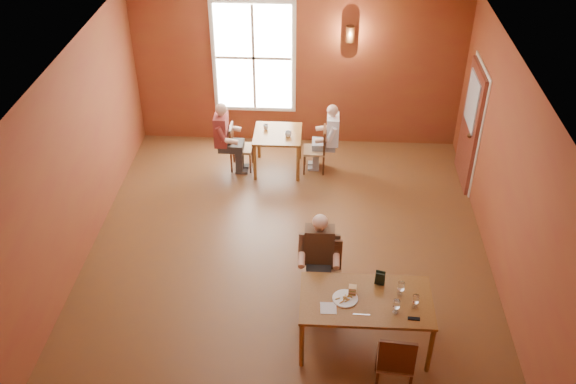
# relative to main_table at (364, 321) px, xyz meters

# --- Properties ---
(ground) EXTENTS (6.00, 7.00, 0.01)m
(ground) POSITION_rel_main_table_xyz_m (-1.06, 1.61, -0.38)
(ground) COLOR brown
(ground) RESTS_ON ground
(wall_back) EXTENTS (6.00, 0.04, 3.00)m
(wall_back) POSITION_rel_main_table_xyz_m (-1.06, 5.11, 1.12)
(wall_back) COLOR brown
(wall_back) RESTS_ON ground
(wall_front) EXTENTS (6.00, 0.04, 3.00)m
(wall_front) POSITION_rel_main_table_xyz_m (-1.06, -1.89, 1.12)
(wall_front) COLOR brown
(wall_front) RESTS_ON ground
(wall_left) EXTENTS (0.04, 7.00, 3.00)m
(wall_left) POSITION_rel_main_table_xyz_m (-4.06, 1.61, 1.12)
(wall_left) COLOR brown
(wall_left) RESTS_ON ground
(wall_right) EXTENTS (0.04, 7.00, 3.00)m
(wall_right) POSITION_rel_main_table_xyz_m (1.94, 1.61, 1.12)
(wall_right) COLOR brown
(wall_right) RESTS_ON ground
(ceiling) EXTENTS (6.00, 7.00, 0.04)m
(ceiling) POSITION_rel_main_table_xyz_m (-1.06, 1.61, 2.62)
(ceiling) COLOR white
(ceiling) RESTS_ON wall_back
(window) EXTENTS (1.36, 0.10, 1.96)m
(window) POSITION_rel_main_table_xyz_m (-1.86, 5.06, 1.32)
(window) COLOR white
(window) RESTS_ON wall_back
(door) EXTENTS (0.12, 1.04, 2.10)m
(door) POSITION_rel_main_table_xyz_m (1.88, 3.91, 0.67)
(door) COLOR maroon
(door) RESTS_ON ground
(wall_sconce) EXTENTS (0.16, 0.16, 0.28)m
(wall_sconce) POSITION_rel_main_table_xyz_m (-0.16, 5.01, 1.82)
(wall_sconce) COLOR brown
(wall_sconce) RESTS_ON wall_back
(main_table) EXTENTS (1.62, 0.91, 0.76)m
(main_table) POSITION_rel_main_table_xyz_m (0.00, 0.00, 0.00)
(main_table) COLOR brown
(main_table) RESTS_ON ground
(chair_diner_main) EXTENTS (0.43, 0.43, 0.98)m
(chair_diner_main) POSITION_rel_main_table_xyz_m (-0.50, 0.65, 0.11)
(chair_diner_main) COLOR #55371C
(chair_diner_main) RESTS_ON ground
(diner_main) EXTENTS (0.52, 0.52, 1.29)m
(diner_main) POSITION_rel_main_table_xyz_m (-0.50, 0.62, 0.26)
(diner_main) COLOR black
(diner_main) RESTS_ON ground
(chair_empty) EXTENTS (0.45, 0.45, 0.95)m
(chair_empty) POSITION_rel_main_table_xyz_m (0.32, -0.65, 0.09)
(chair_empty) COLOR #642D17
(chair_empty) RESTS_ON ground
(plate_food) EXTENTS (0.40, 0.40, 0.04)m
(plate_food) POSITION_rel_main_table_xyz_m (-0.26, -0.02, 0.40)
(plate_food) COLOR white
(plate_food) RESTS_ON main_table
(sandwich) EXTENTS (0.10, 0.10, 0.11)m
(sandwich) POSITION_rel_main_table_xyz_m (-0.17, 0.07, 0.44)
(sandwich) COLOR #AF884C
(sandwich) RESTS_ON main_table
(goblet_a) EXTENTS (0.10, 0.10, 0.21)m
(goblet_a) POSITION_rel_main_table_xyz_m (0.42, 0.10, 0.49)
(goblet_a) COLOR white
(goblet_a) RESTS_ON main_table
(goblet_b) EXTENTS (0.08, 0.08, 0.20)m
(goblet_b) POSITION_rel_main_table_xyz_m (0.57, -0.10, 0.48)
(goblet_b) COLOR silver
(goblet_b) RESTS_ON main_table
(goblet_c) EXTENTS (0.11, 0.11, 0.21)m
(goblet_c) POSITION_rel_main_table_xyz_m (0.34, -0.21, 0.48)
(goblet_c) COLOR white
(goblet_c) RESTS_ON main_table
(menu_stand) EXTENTS (0.13, 0.09, 0.20)m
(menu_stand) POSITION_rel_main_table_xyz_m (0.17, 0.28, 0.48)
(menu_stand) COLOR black
(menu_stand) RESTS_ON main_table
(knife) EXTENTS (0.20, 0.02, 0.00)m
(knife) POSITION_rel_main_table_xyz_m (-0.07, -0.26, 0.38)
(knife) COLOR silver
(knife) RESTS_ON main_table
(napkin) EXTENTS (0.20, 0.20, 0.01)m
(napkin) POSITION_rel_main_table_xyz_m (-0.46, -0.18, 0.38)
(napkin) COLOR silver
(napkin) RESTS_ON main_table
(sunglasses) EXTENTS (0.15, 0.05, 0.02)m
(sunglasses) POSITION_rel_main_table_xyz_m (0.54, -0.30, 0.39)
(sunglasses) COLOR black
(sunglasses) RESTS_ON main_table
(second_table) EXTENTS (0.83, 0.83, 0.73)m
(second_table) POSITION_rel_main_table_xyz_m (-1.37, 4.06, -0.01)
(second_table) COLOR brown
(second_table) RESTS_ON ground
(chair_diner_white) EXTENTS (0.38, 0.38, 0.85)m
(chair_diner_white) POSITION_rel_main_table_xyz_m (-0.72, 4.06, 0.05)
(chair_diner_white) COLOR #482415
(chair_diner_white) RESTS_ON ground
(diner_white) EXTENTS (0.49, 0.49, 1.22)m
(diner_white) POSITION_rel_main_table_xyz_m (-0.69, 4.06, 0.23)
(diner_white) COLOR silver
(diner_white) RESTS_ON ground
(chair_diner_maroon) EXTENTS (0.37, 0.37, 0.85)m
(chair_diner_maroon) POSITION_rel_main_table_xyz_m (-2.02, 4.06, 0.04)
(chair_diner_maroon) COLOR #572A18
(chair_diner_maroon) RESTS_ON ground
(diner_maroon) EXTENTS (0.51, 0.51, 1.28)m
(diner_maroon) POSITION_rel_main_table_xyz_m (-2.05, 4.06, 0.26)
(diner_maroon) COLOR maroon
(diner_maroon) RESTS_ON ground
(cup_a) EXTENTS (0.14, 0.14, 0.09)m
(cup_a) POSITION_rel_main_table_xyz_m (-1.18, 3.96, 0.40)
(cup_a) COLOR white
(cup_a) RESTS_ON second_table
(cup_b) EXTENTS (0.10, 0.10, 0.09)m
(cup_b) POSITION_rel_main_table_xyz_m (-1.58, 4.19, 0.40)
(cup_b) COLOR white
(cup_b) RESTS_ON second_table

